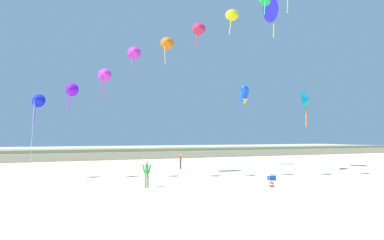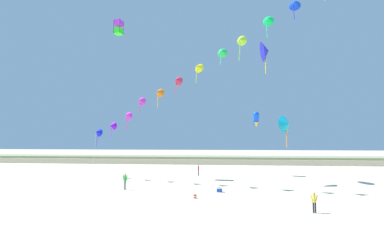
# 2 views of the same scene
# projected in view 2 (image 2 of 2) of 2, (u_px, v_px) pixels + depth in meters

# --- Properties ---
(ground_plane) EXTENTS (240.00, 240.00, 0.00)m
(ground_plane) POSITION_uv_depth(u_px,v_px,m) (119.00, 217.00, 17.65)
(ground_plane) COLOR beige
(dune_ridge) EXTENTS (120.00, 8.50, 1.57)m
(dune_ridge) POSITION_uv_depth(u_px,v_px,m) (188.00, 159.00, 59.41)
(dune_ridge) COLOR beige
(dune_ridge) RESTS_ON ground
(person_near_left) EXTENTS (0.53, 0.20, 1.50)m
(person_near_left) POSITION_uv_depth(u_px,v_px,m) (314.00, 201.00, 18.65)
(person_near_left) COLOR black
(person_near_left) RESTS_ON ground
(person_near_right) EXTENTS (0.62, 0.24, 1.76)m
(person_near_right) POSITION_uv_depth(u_px,v_px,m) (125.00, 180.00, 27.33)
(person_near_right) COLOR gray
(person_near_right) RESTS_ON ground
(person_mid_center) EXTENTS (0.22, 0.56, 1.59)m
(person_mid_center) POSITION_uv_depth(u_px,v_px,m) (198.00, 170.00, 38.00)
(person_mid_center) COLOR #282D4C
(person_mid_center) RESTS_ON ground
(kite_banner_string) EXTENTS (28.27, 11.62, 20.92)m
(kite_banner_string) POSITION_uv_depth(u_px,v_px,m) (188.00, 73.00, 29.99)
(kite_banner_string) COLOR #131EE0
(large_kite_low_lead) EXTENTS (1.14, 1.53, 2.38)m
(large_kite_low_lead) POSITION_uv_depth(u_px,v_px,m) (256.00, 119.00, 38.87)
(large_kite_low_lead) COLOR blue
(large_kite_mid_trail) EXTENTS (2.30, 2.22, 3.94)m
(large_kite_mid_trail) POSITION_uv_depth(u_px,v_px,m) (286.00, 124.00, 30.77)
(large_kite_mid_trail) COLOR #0EA7CA
(large_kite_high_solo) EXTENTS (1.23, 1.23, 2.07)m
(large_kite_high_solo) POSITION_uv_depth(u_px,v_px,m) (119.00, 27.00, 37.69)
(large_kite_high_solo) COLOR #26F120
(large_kite_outer_drift) EXTENTS (1.33, 2.68, 4.48)m
(large_kite_outer_drift) POSITION_uv_depth(u_px,v_px,m) (265.00, 51.00, 34.56)
(large_kite_outer_drift) COLOR #241FCD
(beach_cooler) EXTENTS (0.58, 0.41, 0.46)m
(beach_cooler) POSITION_uv_depth(u_px,v_px,m) (219.00, 190.00, 26.10)
(beach_cooler) COLOR blue
(beach_cooler) RESTS_ON ground
(beach_ball) EXTENTS (0.36, 0.36, 0.36)m
(beach_ball) POSITION_uv_depth(u_px,v_px,m) (195.00, 196.00, 23.35)
(beach_ball) COLOR red
(beach_ball) RESTS_ON ground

